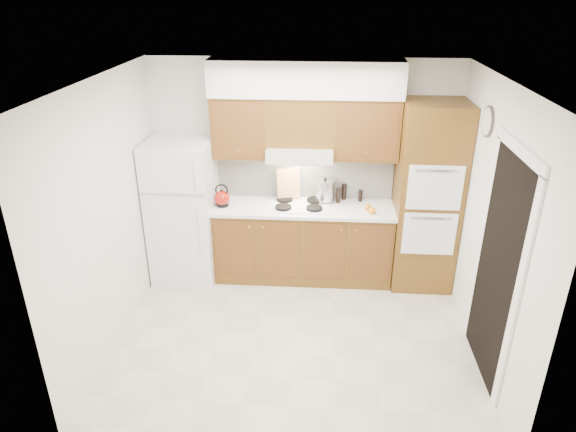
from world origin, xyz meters
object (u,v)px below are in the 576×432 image
Objects in this scene: oven_cabinet at (427,198)px; stock_pot at (325,190)px; fridge at (184,211)px; kettle at (222,198)px.

oven_cabinet is 1.18m from stock_pot.
fridge is 7.19× the size of stock_pot.
stock_pot is at bearing -5.57° from kettle.
kettle is 0.75× the size of stock_pot.
kettle is 1.22m from stock_pot.
oven_cabinet is 9.20× the size of stock_pot.
stock_pot is (1.68, 0.21, 0.23)m from fridge.
oven_cabinet is 12.20× the size of kettle.
fridge is at bearing -179.30° from oven_cabinet.
kettle is at bearing -169.86° from stock_pot.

